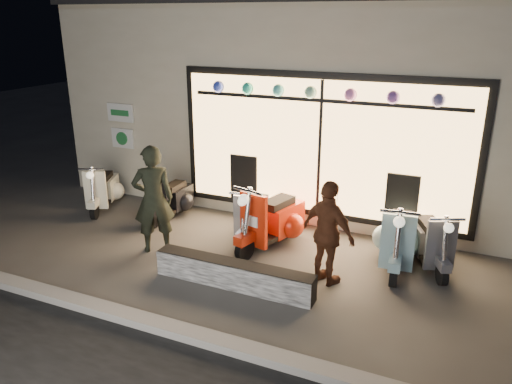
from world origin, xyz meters
TOP-DOWN VIEW (x-y plane):
  - ground at (0.00, 0.00)m, footprint 40.00×40.00m
  - kerb at (0.00, -2.00)m, footprint 40.00×0.25m
  - shop_building at (0.00, 4.98)m, footprint 10.20×6.23m
  - graffiti_barrier at (0.34, -0.65)m, footprint 2.47×0.28m
  - scooter_silver at (-0.10, 1.13)m, footprint 0.53×1.40m
  - scooter_red at (0.34, 1.00)m, footprint 0.78×1.61m
  - scooter_black at (-2.00, 1.36)m, footprint 0.42×1.30m
  - scooter_cream at (-3.61, 1.22)m, footprint 0.80×1.34m
  - scooter_blue at (2.41, 1.13)m, footprint 0.58×1.56m
  - scooter_grey at (2.85, 1.32)m, footprint 0.80×1.36m
  - man at (-1.41, -0.08)m, footprint 0.80×0.76m
  - woman at (1.54, 0.03)m, footprint 1.01×0.75m

SIDE VIEW (x-z plane):
  - ground at x=0.00m, z-range 0.00..0.00m
  - kerb at x=0.00m, z-range 0.00..0.12m
  - graffiti_barrier at x=0.34m, z-range 0.00..0.40m
  - scooter_black at x=-2.00m, z-range -0.09..0.85m
  - scooter_cream at x=-3.61m, z-range -0.10..0.88m
  - scooter_grey at x=2.85m, z-range -0.10..0.89m
  - scooter_silver at x=-0.10m, z-range -0.10..0.90m
  - scooter_blue at x=2.41m, z-range -0.11..1.00m
  - scooter_red at x=0.34m, z-range -0.11..1.03m
  - woman at x=1.54m, z-range 0.00..1.59m
  - man at x=-1.41m, z-range 0.00..1.84m
  - shop_building at x=0.00m, z-range 0.00..4.20m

